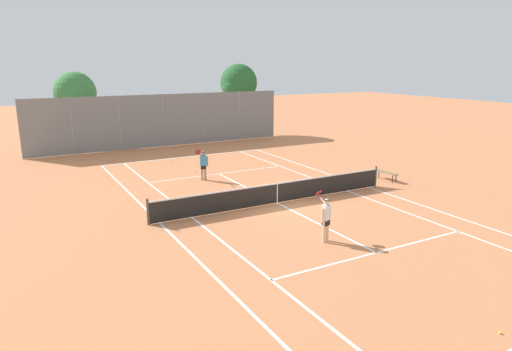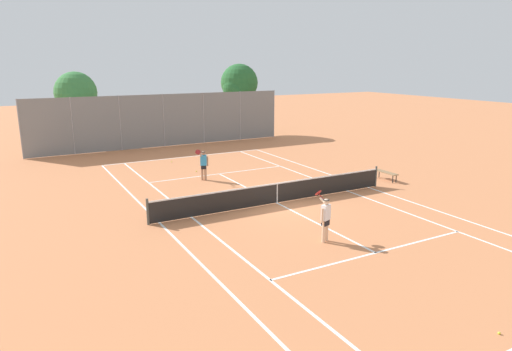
% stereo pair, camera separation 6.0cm
% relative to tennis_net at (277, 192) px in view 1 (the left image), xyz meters
% --- Properties ---
extents(ground_plane, '(120.00, 120.00, 0.00)m').
position_rel_tennis_net_xyz_m(ground_plane, '(0.00, 0.00, -0.51)').
color(ground_plane, '#CC7A4C').
extents(court_line_markings, '(11.10, 23.90, 0.01)m').
position_rel_tennis_net_xyz_m(court_line_markings, '(0.00, 0.00, -0.51)').
color(court_line_markings, white).
rests_on(court_line_markings, ground).
extents(tennis_net, '(12.00, 0.10, 1.07)m').
position_rel_tennis_net_xyz_m(tennis_net, '(0.00, 0.00, 0.00)').
color(tennis_net, '#474C47').
rests_on(tennis_net, ground).
extents(player_near_side, '(0.48, 0.87, 1.77)m').
position_rel_tennis_net_xyz_m(player_near_side, '(-0.90, -4.75, 0.42)').
color(player_near_side, beige).
rests_on(player_near_side, ground).
extents(player_far_left, '(0.86, 0.68, 1.77)m').
position_rel_tennis_net_xyz_m(player_far_left, '(-1.31, 5.50, 0.42)').
color(player_far_left, tan).
rests_on(player_far_left, ground).
extents(loose_tennis_ball_0, '(0.07, 0.07, 0.07)m').
position_rel_tennis_net_xyz_m(loose_tennis_ball_0, '(-0.79, -11.37, -0.48)').
color(loose_tennis_ball_0, '#D1DB33').
rests_on(loose_tennis_ball_0, ground).
extents(loose_tennis_ball_1, '(0.07, 0.07, 0.07)m').
position_rel_tennis_net_xyz_m(loose_tennis_ball_1, '(-1.39, 10.73, -0.48)').
color(loose_tennis_ball_1, '#D1DB33').
rests_on(loose_tennis_ball_1, ground).
extents(loose_tennis_ball_2, '(0.07, 0.07, 0.07)m').
position_rel_tennis_net_xyz_m(loose_tennis_ball_2, '(-0.97, 7.50, -0.48)').
color(loose_tennis_ball_2, '#D1DB33').
rests_on(loose_tennis_ball_2, ground).
extents(courtside_bench, '(0.36, 1.50, 0.47)m').
position_rel_tennis_net_xyz_m(courtside_bench, '(7.36, 0.71, -0.10)').
color(courtside_bench, olive).
rests_on(courtside_bench, ground).
extents(back_fence, '(19.44, 0.08, 3.96)m').
position_rel_tennis_net_xyz_m(back_fence, '(0.00, 16.45, 1.47)').
color(back_fence, gray).
rests_on(back_fence, ground).
extents(tree_behind_left, '(3.07, 3.07, 5.60)m').
position_rel_tennis_net_xyz_m(tree_behind_left, '(-5.55, 19.46, 3.43)').
color(tree_behind_left, brown).
rests_on(tree_behind_left, ground).
extents(tree_behind_right, '(3.27, 3.24, 6.14)m').
position_rel_tennis_net_xyz_m(tree_behind_right, '(7.75, 19.30, 3.89)').
color(tree_behind_right, brown).
rests_on(tree_behind_right, ground).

